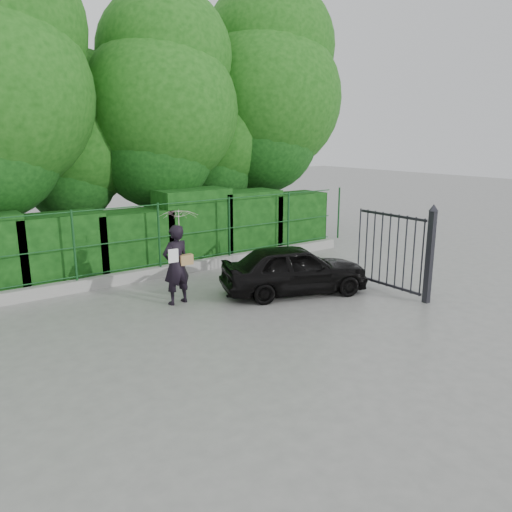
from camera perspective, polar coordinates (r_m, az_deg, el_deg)
ground at (r=10.37m, az=-2.11°, el=-8.38°), size 80.00×80.00×0.00m
kerb at (r=14.10m, az=-12.30°, el=-2.04°), size 14.00×0.25×0.30m
fence at (r=13.94m, az=-11.69°, el=2.26°), size 14.13×0.06×1.80m
hedge at (r=14.80m, az=-14.04°, el=2.04°), size 14.20×1.20×2.28m
trees at (r=17.03m, az=-13.98°, el=15.74°), size 17.10×6.15×8.08m
gate at (r=12.58m, az=17.49°, el=0.62°), size 0.22×2.33×2.36m
woman at (r=11.72m, az=-8.91°, el=1.27°), size 0.97×0.91×2.24m
car at (r=12.52m, az=4.41°, el=-1.49°), size 3.95×2.61×1.25m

